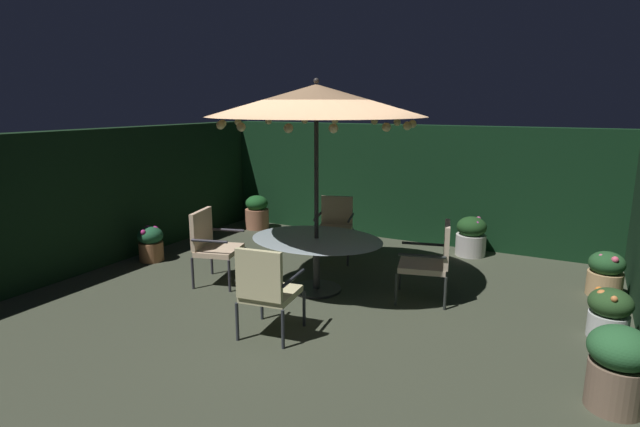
{
  "coord_description": "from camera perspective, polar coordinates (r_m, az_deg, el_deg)",
  "views": [
    {
      "loc": [
        2.84,
        -5.3,
        2.46
      ],
      "look_at": [
        -0.18,
        0.44,
        1.03
      ],
      "focal_mm": 28.26,
      "sensor_mm": 36.0,
      "label": 1
    }
  ],
  "objects": [
    {
      "name": "potted_plant_right_far",
      "position": [
        8.42,
        -18.63,
        -3.16
      ],
      "size": [
        0.4,
        0.4,
        0.55
      ],
      "color": "#AA6C44",
      "rests_on": "ground_plane"
    },
    {
      "name": "potted_plant_front_corner",
      "position": [
        10.11,
        -7.15,
        0.15
      ],
      "size": [
        0.47,
        0.47,
        0.67
      ],
      "color": "#A7694D",
      "rests_on": "ground_plane"
    },
    {
      "name": "patio_chair_northeast",
      "position": [
        7.12,
        -12.15,
        -3.13
      ],
      "size": [
        0.71,
        0.77,
        1.02
      ],
      "color": "#2D2B33",
      "rests_on": "ground_plane"
    },
    {
      "name": "patio_chair_southeast",
      "position": [
        6.48,
        12.55,
        -4.92
      ],
      "size": [
        0.74,
        0.7,
        1.02
      ],
      "color": "#282D2B",
      "rests_on": "ground_plane"
    },
    {
      "name": "ground_plane",
      "position": [
        6.5,
        -0.42,
        -9.94
      ],
      "size": [
        7.67,
        7.18,
        0.02
      ],
      "primitive_type": "cube",
      "color": "#3D4232"
    },
    {
      "name": "hedge_backdrop_left",
      "position": [
        8.52,
        -22.86,
        1.85
      ],
      "size": [
        0.3,
        7.18,
        2.09
      ],
      "primitive_type": "cube",
      "color": "black",
      "rests_on": "ground_plane"
    },
    {
      "name": "hedge_backdrop_rear",
      "position": [
        9.3,
        9.63,
        3.46
      ],
      "size": [
        7.67,
        0.3,
        2.09
      ],
      "primitive_type": "cube",
      "color": "black",
      "rests_on": "ground_plane"
    },
    {
      "name": "potted_plant_back_right",
      "position": [
        7.54,
        29.63,
        -5.91
      ],
      "size": [
        0.44,
        0.44,
        0.59
      ],
      "color": "tan",
      "rests_on": "ground_plane"
    },
    {
      "name": "patio_chair_north",
      "position": [
        8.07,
        1.73,
        -1.1
      ],
      "size": [
        0.71,
        0.74,
        0.98
      ],
      "color": "#322E35",
      "rests_on": "ground_plane"
    },
    {
      "name": "potted_plant_left_near",
      "position": [
        8.63,
        16.74,
        -2.44
      ],
      "size": [
        0.48,
        0.48,
        0.65
      ],
      "color": "beige",
      "rests_on": "ground_plane"
    },
    {
      "name": "patio_umbrella",
      "position": [
        6.39,
        -0.42,
        12.65
      ],
      "size": [
        2.76,
        2.76,
        2.76
      ],
      "color": "#312F2E",
      "rests_on": "ground_plane"
    },
    {
      "name": "patio_chair_east",
      "position": [
        5.37,
        -6.09,
        -8.28
      ],
      "size": [
        0.63,
        0.67,
        1.02
      ],
      "color": "#292C33",
      "rests_on": "ground_plane"
    },
    {
      "name": "potted_plant_left_far",
      "position": [
        6.25,
        29.95,
        -9.65
      ],
      "size": [
        0.44,
        0.44,
        0.55
      ],
      "color": "silver",
      "rests_on": "ground_plane"
    },
    {
      "name": "patio_dining_table",
      "position": [
        6.66,
        -0.4,
        -3.89
      ],
      "size": [
        1.79,
        1.41,
        0.72
      ],
      "color": "#323032",
      "rests_on": "ground_plane"
    },
    {
      "name": "potted_plant_back_left",
      "position": [
        4.89,
        30.69,
        -14.64
      ],
      "size": [
        0.5,
        0.5,
        0.71
      ],
      "color": "#7A614E",
      "rests_on": "ground_plane"
    }
  ]
}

